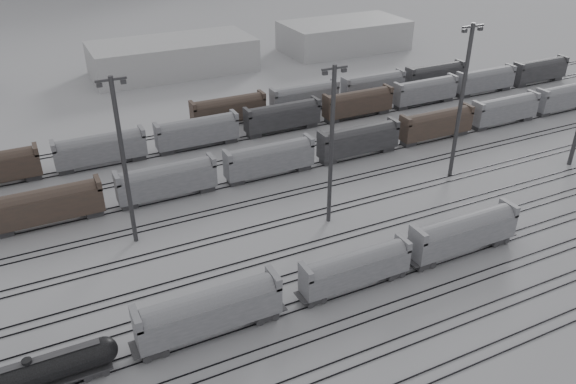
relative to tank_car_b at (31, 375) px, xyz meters
name	(u,v)px	position (x,y,z in m)	size (l,w,h in m)	color
ground	(322,305)	(30.51, -1.00, -2.29)	(900.00, 900.00, 0.00)	#A3A4A8
tracks	(261,230)	(30.51, 16.50, -2.21)	(220.00, 71.50, 0.16)	black
tank_car_b	(31,375)	(0.00, 0.00, 0.00)	(16.04, 2.67, 3.96)	#262629
hopper_car_a	(209,310)	(17.54, 0.00, 1.14)	(15.56, 3.09, 5.56)	#262629
hopper_car_b	(356,267)	(35.50, 0.00, 0.77)	(13.87, 2.75, 4.96)	#262629
hopper_car_c	(464,231)	(51.65, 0.00, 1.12)	(15.45, 3.07, 5.52)	#262629
light_mast_b	(123,160)	(14.37, 21.54, 9.83)	(3.66, 0.59, 22.85)	#38383B
light_mast_c	(332,144)	(40.25, 14.57, 9.75)	(3.63, 0.58, 22.70)	#38383B
light_mast_d	(461,100)	(65.24, 18.04, 10.81)	(3.95, 0.63, 24.69)	#38383B
bg_string_near	(269,160)	(38.51, 31.00, 0.51)	(151.00, 3.00, 5.60)	gray
bg_string_mid	(282,118)	(48.51, 47.00, 0.51)	(151.00, 3.00, 5.60)	#262629
bg_string_far	(340,92)	(66.01, 55.00, 0.51)	(66.00, 3.00, 5.60)	#45342B
warehouse_mid	(173,57)	(40.51, 94.00, 1.71)	(40.00, 18.00, 8.00)	#AEAEB1
warehouse_right	(344,35)	(90.51, 94.00, 1.71)	(35.00, 18.00, 8.00)	#AEAEB1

